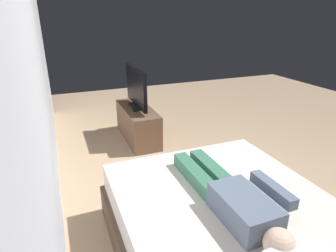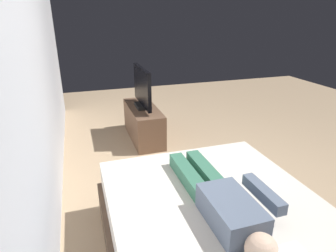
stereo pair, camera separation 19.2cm
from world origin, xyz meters
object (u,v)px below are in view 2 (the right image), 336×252
(remote, at_px, (260,187))
(tv_stand, at_px, (143,123))
(bed, at_px, (223,244))
(tv, at_px, (142,89))
(person, at_px, (223,200))

(remote, distance_m, tv_stand, 2.44)
(bed, height_order, tv, tv)
(tv_stand, relative_size, tv, 1.25)
(tv_stand, height_order, tv, tv)
(person, relative_size, tv, 1.43)
(tv, bearing_deg, bed, 179.53)
(person, xyz_separation_m, remote, (0.15, -0.40, -0.07))
(person, bearing_deg, tv, -0.74)
(person, relative_size, remote, 8.40)
(tv_stand, bearing_deg, tv, -14.04)
(remote, height_order, tv_stand, remote)
(person, height_order, tv, tv)
(tv_stand, bearing_deg, bed, 179.53)
(bed, relative_size, person, 1.61)
(person, bearing_deg, remote, -69.53)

